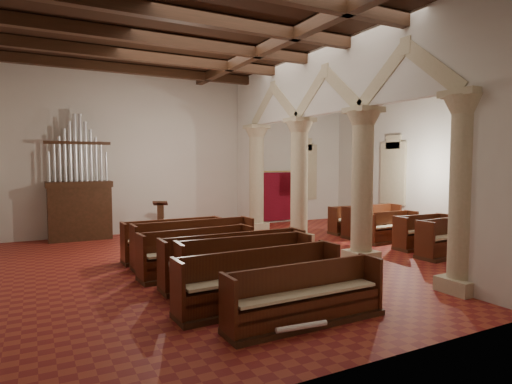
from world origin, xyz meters
The scene contains 31 objects.
floor centered at (0.00, 0.00, 0.00)m, with size 14.00×14.00×0.00m, color maroon.
ceiling centered at (0.00, 0.00, 6.00)m, with size 14.00×14.00×0.00m, color black.
wall_back centered at (0.00, 6.00, 3.00)m, with size 14.00×0.02×6.00m, color silver.
wall_front centered at (0.00, -6.00, 3.00)m, with size 14.00×0.02×6.00m, color silver.
wall_right centered at (7.00, 0.00, 3.00)m, with size 0.02×12.00×6.00m, color silver.
ceiling_beams centered at (0.00, 0.00, 5.82)m, with size 13.80×11.80×0.30m, color #3D2013, non-canonical shape.
arcade centered at (1.80, 0.00, 3.56)m, with size 0.90×11.90×6.00m.
window_right_a centered at (6.98, -1.50, 2.20)m, with size 0.03×1.00×2.20m, color #357758.
window_right_b centered at (6.98, 2.50, 2.20)m, with size 0.03×1.00×2.20m, color #357758.
window_back centered at (5.00, 5.98, 2.20)m, with size 1.00×0.03×2.20m, color #357758.
pipe_organ centered at (-4.50, 5.50, 1.37)m, with size 2.10×0.85×4.40m.
lectern centered at (-1.81, 5.11, 0.53)m, with size 0.62×0.65×1.27m.
dossal_curtain centered at (3.50, 5.92, 1.17)m, with size 1.80×0.07×2.17m.
processional_banner centered at (4.18, 5.23, 0.79)m, with size 0.54×0.68×2.35m.
hymnal_box_a centered at (-0.73, -4.30, 0.28)m, with size 0.35×0.29×0.35m, color navy.
hymnal_box_b centered at (-0.48, -1.97, 0.25)m, with size 0.29×0.24×0.29m, color navy.
hymnal_box_c centered at (-1.36, -0.30, 0.28)m, with size 0.36×0.30×0.36m, color #161E99.
tube_heater_a centered at (-2.34, -4.87, 0.16)m, with size 0.09×0.09×0.85m, color white.
tube_heater_b centered at (-1.76, -2.71, 0.16)m, with size 0.09×0.09×0.86m, color white.
nave_pew_0 centered at (-1.98, -4.46, 0.32)m, with size 2.88×0.69×0.97m.
nave_pew_1 centered at (-2.25, -3.41, 0.34)m, with size 3.26×0.81×1.05m.
nave_pew_2 centered at (-2.11, -2.46, 0.37)m, with size 2.83×0.85×1.12m.
nave_pew_3 centered at (-2.03, -1.81, 0.36)m, with size 3.28×0.74×1.09m.
nave_pew_4 centered at (-2.53, -0.75, 0.36)m, with size 2.76×0.89×1.08m.
nave_pew_5 centered at (-2.24, 0.25, 0.38)m, with size 3.18×0.82×1.14m.
nave_pew_6 centered at (-2.54, 1.12, 0.36)m, with size 2.72×0.77×1.08m.
aisle_pew_0 centered at (4.35, -2.15, 0.36)m, with size 2.02×0.82×1.07m.
aisle_pew_1 centered at (4.66, -1.03, 0.35)m, with size 1.91×0.77×1.03m.
aisle_pew_2 centered at (4.60, 0.22, 0.33)m, with size 2.04×0.73×1.00m.
aisle_pew_3 centered at (4.76, 1.29, 0.38)m, with size 2.30×0.80×1.12m.
aisle_pew_4 centered at (4.77, 2.17, 0.34)m, with size 2.13×0.77×1.02m.
Camera 1 is at (-5.89, -10.16, 2.65)m, focal length 30.00 mm.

